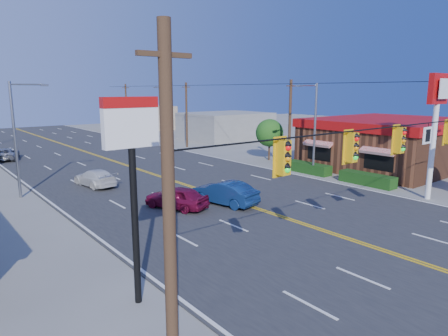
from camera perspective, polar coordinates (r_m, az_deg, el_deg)
ground at (r=20.03m, az=24.20°, el=-11.68°), size 160.00×160.00×0.00m
road at (r=33.53m, az=-7.63°, el=-1.75°), size 20.00×120.00×0.06m
signal_span at (r=18.67m, az=25.21°, el=2.23°), size 24.32×0.34×9.00m
kfc at (r=42.10m, az=22.51°, el=3.36°), size 16.30×12.40×4.70m
kfc_pylon at (r=30.30m, az=28.04°, el=7.20°), size 2.20×0.36×8.50m
pizza_hut_sign at (r=13.57m, az=-12.99°, el=1.32°), size 1.90×0.30×6.85m
streetlight_se at (r=35.43m, az=12.68°, el=6.11°), size 2.55×0.25×8.00m
streetlight_ne at (r=53.77m, az=-7.83°, el=7.88°), size 2.55×0.25×8.00m
streetlight_sw at (r=30.81m, az=-27.39°, el=4.44°), size 2.55×0.25×8.00m
utility_pole_near at (r=39.11m, az=9.37°, el=6.21°), size 0.28×0.28×8.40m
utility_pole_mid at (r=52.84m, az=-5.38°, el=7.54°), size 0.28×0.28×8.40m
utility_pole_far at (r=68.58m, az=-13.76°, el=8.07°), size 0.28×0.28×8.40m
tree_kfc_rear at (r=42.90m, az=6.51°, el=5.01°), size 2.94×2.94×4.41m
bld_east_mid at (r=62.00m, az=0.23°, el=6.06°), size 12.00×10.00×4.00m
bld_east_far at (r=78.85m, az=-11.67°, el=7.05°), size 10.00×10.00×4.40m
car_magenta at (r=25.40m, az=-6.80°, el=-4.31°), size 3.15×4.51×1.42m
car_blue at (r=26.14m, az=0.04°, el=-3.66°), size 2.61×4.89×1.53m
car_white at (r=32.67m, az=-17.94°, el=-1.43°), size 2.29×4.64×1.30m
car_silver at (r=48.75m, az=-28.62°, el=1.71°), size 3.41×4.96×1.26m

